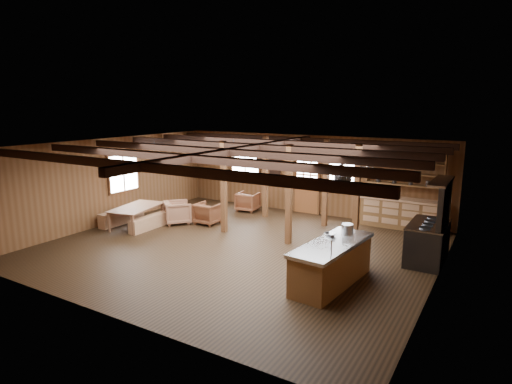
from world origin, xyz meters
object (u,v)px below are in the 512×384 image
dining_table (138,217)px  armchair_a (208,213)px  commercial_range (430,236)px  armchair_c (178,212)px  armchair_b (248,202)px  kitchen_island (332,263)px

dining_table → armchair_a: size_ratio=2.44×
commercial_range → armchair_c: (-7.71, -0.49, -0.29)m
commercial_range → armchair_b: bearing=162.2°
armchair_b → armchair_a: bearing=78.1°
kitchen_island → armchair_a: bearing=160.4°
commercial_range → armchair_a: (-6.83, -0.02, -0.32)m
commercial_range → dining_table: 8.67m
armchair_c → dining_table: bearing=89.2°
dining_table → armchair_b: armchair_b is taller
commercial_range → kitchen_island: bearing=-122.4°
commercial_range → armchair_c: commercial_range is taller
kitchen_island → armchair_b: bearing=143.1°
commercial_range → armchair_a: 6.84m
armchair_b → commercial_range: bearing=155.8°
commercial_range → dining_table: commercial_range is taller
armchair_a → kitchen_island: bearing=153.4°
kitchen_island → armchair_b: (-5.03, 4.63, -0.13)m
armchair_b → armchair_c: size_ratio=0.92×
armchair_a → armchair_b: size_ratio=1.01×
commercial_range → armchair_b: commercial_range is taller
dining_table → armchair_c: armchair_c is taller
armchair_a → armchair_b: (0.21, 2.15, -0.00)m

